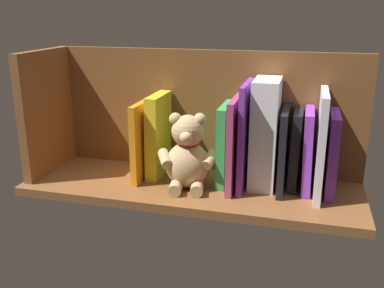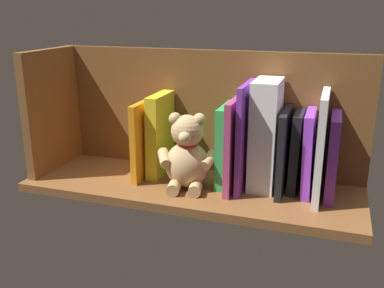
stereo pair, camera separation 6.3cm
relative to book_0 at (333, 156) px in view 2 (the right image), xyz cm
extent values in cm
cube|color=brown|center=(34.25, 3.79, -11.19)|extent=(86.60, 28.92, 2.20)
cube|color=brown|center=(34.25, -8.42, 6.62)|extent=(86.60, 1.50, 33.40)
cube|color=brown|center=(75.55, 3.79, 6.62)|extent=(2.40, 22.92, 33.40)
cube|color=purple|center=(0.00, 0.00, 0.00)|extent=(2.28, 14.54, 20.17)
cube|color=silver|center=(2.87, 1.64, 2.67)|extent=(1.67, 17.81, 25.51)
cube|color=purple|center=(5.67, -0.52, 0.11)|extent=(2.63, 13.50, 20.43)
cube|color=black|center=(8.72, -1.48, -0.18)|extent=(2.56, 11.58, 19.85)
cube|color=black|center=(11.50, 0.73, 0.24)|extent=(1.60, 16.00, 20.65)
cube|color=white|center=(16.40, -0.58, 3.65)|extent=(6.41, 13.17, 27.48)
cube|color=purple|center=(21.15, 1.22, 3.28)|extent=(1.29, 16.97, 26.73)
cube|color=#B23F72|center=(23.49, 1.81, 1.48)|extent=(1.60, 18.16, 23.13)
cube|color=green|center=(26.33, -0.18, 0.26)|extent=(2.29, 14.18, 20.70)
ellipsoid|color=tan|center=(34.81, 5.84, -4.20)|extent=(12.89, 11.95, 11.77)
sphere|color=tan|center=(34.81, 5.84, 4.72)|extent=(8.10, 8.10, 8.10)
sphere|color=tan|center=(31.83, 5.26, 7.76)|extent=(3.13, 3.13, 3.13)
sphere|color=tan|center=(37.79, 6.41, 7.76)|extent=(3.13, 3.13, 3.13)
sphere|color=#DBB77F|center=(34.16, 9.22, 4.12)|extent=(3.13, 3.13, 3.13)
cylinder|color=tan|center=(29.04, 6.22, -2.14)|extent=(3.63, 6.15, 4.36)
cylinder|color=tan|center=(40.02, 8.35, -2.14)|extent=(5.34, 6.38, 4.36)
cylinder|color=tan|center=(31.26, 10.25, -8.52)|extent=(3.91, 4.93, 3.13)
cylinder|color=tan|center=(36.46, 11.25, -8.52)|extent=(3.91, 4.93, 3.13)
torus|color=red|center=(34.81, 5.84, 1.50)|extent=(6.30, 6.30, 0.92)
cube|color=yellow|center=(44.80, -0.65, 1.05)|extent=(3.54, 13.23, 22.33)
cube|color=orange|center=(48.11, 1.29, 0.27)|extent=(1.64, 17.12, 20.72)
camera|label=1|loc=(7.01, 105.36, 33.77)|focal=40.58mm
camera|label=2|loc=(0.95, 103.54, 33.77)|focal=40.58mm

